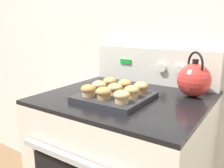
% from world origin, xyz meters
% --- Properties ---
extents(wall_back, '(8.00, 0.05, 2.40)m').
position_xyz_m(wall_back, '(0.00, 0.72, 1.20)').
color(wall_back, silver).
rests_on(wall_back, ground_plane).
extents(control_panel, '(0.73, 0.07, 0.20)m').
position_xyz_m(control_panel, '(0.00, 0.66, 1.01)').
color(control_panel, silver).
rests_on(control_panel, stove_range).
extents(muffin_pan, '(0.30, 0.30, 0.02)m').
position_xyz_m(muffin_pan, '(-0.01, 0.28, 0.92)').
color(muffin_pan, '#28282D').
rests_on(muffin_pan, stove_range).
extents(muffin_r0_c0, '(0.07, 0.07, 0.05)m').
position_xyz_m(muffin_r0_c0, '(-0.10, 0.19, 0.95)').
color(muffin_r0_c0, tan).
rests_on(muffin_r0_c0, muffin_pan).
extents(muffin_r0_c1, '(0.07, 0.07, 0.05)m').
position_xyz_m(muffin_r0_c1, '(-0.02, 0.20, 0.95)').
color(muffin_r0_c1, '#A37A4C').
rests_on(muffin_r0_c1, muffin_pan).
extents(muffin_r0_c2, '(0.07, 0.07, 0.05)m').
position_xyz_m(muffin_r0_c2, '(0.08, 0.19, 0.95)').
color(muffin_r0_c2, tan).
rests_on(muffin_r0_c2, muffin_pan).
extents(muffin_r1_c0, '(0.07, 0.07, 0.05)m').
position_xyz_m(muffin_r1_c0, '(-0.10, 0.28, 0.95)').
color(muffin_r1_c0, tan).
rests_on(muffin_r1_c0, muffin_pan).
extents(muffin_r1_c1, '(0.07, 0.07, 0.05)m').
position_xyz_m(muffin_r1_c1, '(-0.01, 0.28, 0.95)').
color(muffin_r1_c1, tan).
rests_on(muffin_r1_c1, muffin_pan).
extents(muffin_r1_c2, '(0.07, 0.07, 0.05)m').
position_xyz_m(muffin_r1_c2, '(0.07, 0.28, 0.95)').
color(muffin_r1_c2, tan).
rests_on(muffin_r1_c2, muffin_pan).
extents(muffin_r2_c0, '(0.07, 0.07, 0.05)m').
position_xyz_m(muffin_r2_c0, '(-0.10, 0.37, 0.95)').
color(muffin_r2_c0, olive).
rests_on(muffin_r2_c0, muffin_pan).
extents(muffin_r2_c1, '(0.07, 0.07, 0.05)m').
position_xyz_m(muffin_r2_c1, '(-0.01, 0.37, 0.95)').
color(muffin_r2_c1, tan).
rests_on(muffin_r2_c1, muffin_pan).
extents(muffin_r2_c2, '(0.07, 0.07, 0.05)m').
position_xyz_m(muffin_r2_c2, '(0.07, 0.37, 0.95)').
color(muffin_r2_c2, olive).
rests_on(muffin_r2_c2, muffin_pan).
extents(tea_kettle, '(0.17, 0.16, 0.21)m').
position_xyz_m(tea_kettle, '(0.27, 0.52, 0.99)').
color(tea_kettle, red).
rests_on(tea_kettle, stove_range).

